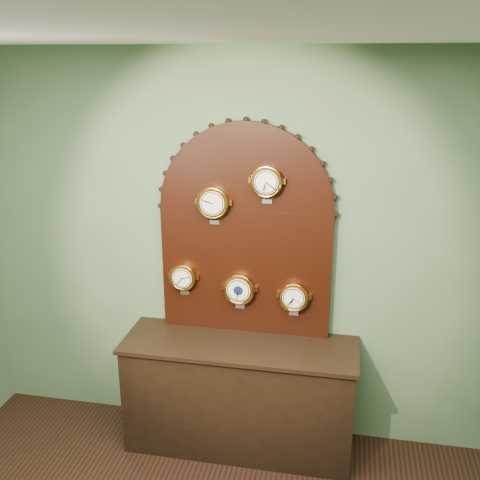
% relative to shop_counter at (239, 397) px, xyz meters
% --- Properties ---
extents(wall_back, '(4.00, 0.00, 4.00)m').
position_rel_shop_counter_xyz_m(wall_back, '(0.00, 0.27, 1.00)').
color(wall_back, '#496847').
rests_on(wall_back, ground).
extents(ceiling, '(5.00, 5.00, 0.00)m').
position_rel_shop_counter_xyz_m(ceiling, '(0.00, -2.23, 2.40)').
color(ceiling, white).
rests_on(ceiling, wall_back).
extents(shop_counter, '(1.60, 0.50, 0.80)m').
position_rel_shop_counter_xyz_m(shop_counter, '(0.00, 0.00, 0.00)').
color(shop_counter, black).
rests_on(shop_counter, ground_plane).
extents(display_board, '(1.26, 0.06, 1.53)m').
position_rel_shop_counter_xyz_m(display_board, '(0.00, 0.22, 1.23)').
color(display_board, black).
rests_on(display_board, shop_counter).
extents(roman_clock, '(0.22, 0.08, 0.28)m').
position_rel_shop_counter_xyz_m(roman_clock, '(-0.21, 0.15, 1.39)').
color(roman_clock, '#C68529').
rests_on(roman_clock, display_board).
extents(arabic_clock, '(0.21, 0.08, 0.27)m').
position_rel_shop_counter_xyz_m(arabic_clock, '(0.15, 0.15, 1.55)').
color(arabic_clock, '#C68529').
rests_on(arabic_clock, display_board).
extents(hygrometer, '(0.20, 0.08, 0.25)m').
position_rel_shop_counter_xyz_m(hygrometer, '(-0.44, 0.15, 0.83)').
color(hygrometer, '#C68529').
rests_on(hygrometer, display_board).
extents(barometer, '(0.23, 0.08, 0.28)m').
position_rel_shop_counter_xyz_m(barometer, '(-0.03, 0.15, 0.77)').
color(barometer, '#C68529').
rests_on(barometer, display_board).
extents(tide_clock, '(0.21, 0.08, 0.26)m').
position_rel_shop_counter_xyz_m(tide_clock, '(0.35, 0.15, 0.75)').
color(tide_clock, '#C68529').
rests_on(tide_clock, display_board).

